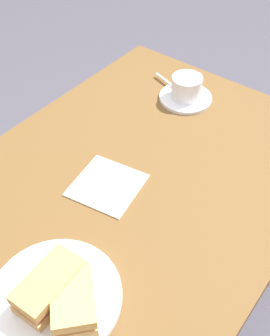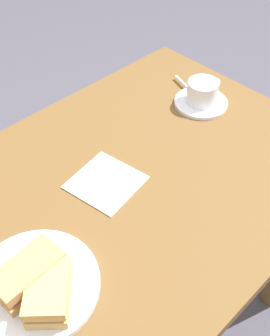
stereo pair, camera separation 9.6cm
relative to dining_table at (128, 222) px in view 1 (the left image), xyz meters
name	(u,v)px [view 1 (the left image)]	position (x,y,z in m)	size (l,w,h in m)	color
ground_plane	(130,325)	(0.00, 0.00, -0.62)	(6.00, 6.00, 0.00)	#484754
dining_table	(128,222)	(0.00, 0.00, 0.00)	(1.08, 0.75, 0.77)	brown
sandwich_plate	(55,297)	(-0.31, -0.08, 0.16)	(0.25, 0.25, 0.01)	white
sandwich_front	(50,286)	(-0.31, -0.07, 0.19)	(0.14, 0.08, 0.06)	tan
sandwich_back	(73,301)	(-0.31, -0.12, 0.19)	(0.13, 0.14, 0.05)	tan
coffee_saucer	(185,98)	(0.37, 0.08, 0.15)	(0.15, 0.15, 0.01)	white
coffee_cup	(187,86)	(0.37, 0.08, 0.19)	(0.12, 0.09, 0.06)	white
spoon	(169,83)	(0.39, 0.15, 0.16)	(0.04, 0.10, 0.01)	silver
napkin	(107,185)	(-0.04, 0.03, 0.15)	(0.15, 0.15, 0.00)	white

